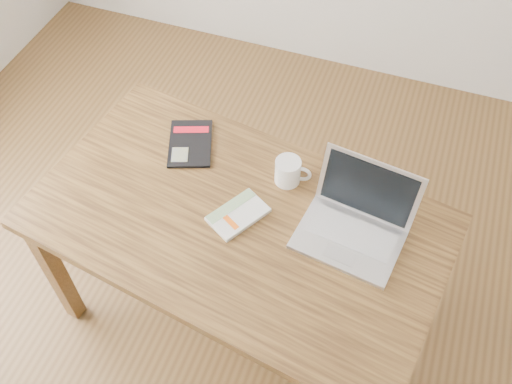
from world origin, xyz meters
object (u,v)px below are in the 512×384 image
(white_guidebook, at_px, (238,214))
(laptop, at_px, (355,221))
(black_guidebook, at_px, (190,143))
(coffee_mug, at_px, (289,171))
(desk, at_px, (238,232))

(white_guidebook, height_order, laptop, laptop)
(white_guidebook, xyz_separation_m, black_guidebook, (-0.30, 0.26, -0.00))
(laptop, bearing_deg, white_guidebook, -160.85)
(white_guidebook, relative_size, laptop, 0.62)
(black_guidebook, bearing_deg, white_guidebook, -61.25)
(coffee_mug, bearing_deg, white_guidebook, -123.74)
(white_guidebook, distance_m, coffee_mug, 0.25)
(white_guidebook, height_order, black_guidebook, white_guidebook)
(white_guidebook, relative_size, black_guidebook, 0.84)
(desk, bearing_deg, black_guidebook, 147.06)
(black_guidebook, bearing_deg, desk, -62.47)
(desk, distance_m, laptop, 0.43)
(coffee_mug, bearing_deg, laptop, -31.04)
(white_guidebook, relative_size, coffee_mug, 1.76)
(laptop, height_order, coffee_mug, laptop)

